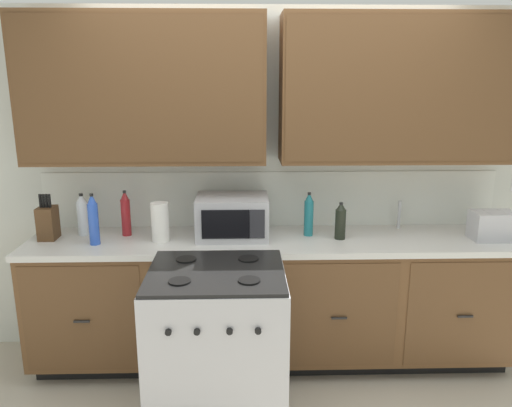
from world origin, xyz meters
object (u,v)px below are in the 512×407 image
at_px(knife_block, 48,222).
at_px(bottle_red, 126,214).
at_px(bottle_dark, 340,221).
at_px(stove_range, 218,347).
at_px(bottle_teal, 309,215).
at_px(bottle_clear, 83,215).
at_px(toaster, 493,226).
at_px(bottle_blue, 93,220).
at_px(paper_towel_roll, 160,222).
at_px(microwave, 232,217).

height_order(knife_block, bottle_red, bottle_red).
bearing_deg(bottle_dark, stove_range, -142.71).
height_order(bottle_teal, bottle_dark, bottle_teal).
bearing_deg(bottle_clear, bottle_teal, -2.05).
bearing_deg(toaster, bottle_blue, -179.35).
relative_size(toaster, bottle_red, 0.89).
distance_m(stove_range, knife_block, 1.44).
xyz_separation_m(toaster, bottle_clear, (-2.76, 0.18, 0.05)).
height_order(bottle_blue, bottle_teal, bottle_blue).
bearing_deg(knife_block, bottle_clear, 22.65).
relative_size(bottle_blue, bottle_dark, 1.34).
height_order(stove_range, paper_towel_roll, paper_towel_roll).
distance_m(microwave, toaster, 1.74).
distance_m(bottle_red, bottle_blue, 0.25).
xyz_separation_m(paper_towel_roll, bottle_blue, (-0.42, -0.05, 0.03)).
height_order(microwave, bottle_red, bottle_red).
distance_m(microwave, bottle_clear, 1.03).
relative_size(paper_towel_roll, bottle_blue, 0.77).
height_order(bottle_red, bottle_blue, bottle_blue).
height_order(microwave, bottle_dark, microwave).
height_order(toaster, paper_towel_roll, paper_towel_roll).
relative_size(stove_range, microwave, 1.98).
distance_m(microwave, bottle_red, 0.73).
xyz_separation_m(knife_block, bottle_blue, (0.34, -0.12, 0.05)).
height_order(microwave, bottle_blue, bottle_blue).
relative_size(stove_range, bottle_teal, 3.16).
xyz_separation_m(toaster, bottle_red, (-2.46, 0.16, 0.06)).
relative_size(knife_block, bottle_teal, 1.03).
xyz_separation_m(toaster, bottle_teal, (-1.22, 0.12, 0.05)).
height_order(toaster, bottle_dark, bottle_dark).
xyz_separation_m(microwave, bottle_dark, (0.72, -0.07, -0.02)).
relative_size(paper_towel_roll, bottle_red, 0.83).
height_order(paper_towel_roll, bottle_dark, paper_towel_roll).
bearing_deg(bottle_teal, bottle_dark, -22.00).
relative_size(microwave, bottle_red, 1.53).
xyz_separation_m(toaster, bottle_dark, (-1.01, 0.04, 0.03)).
distance_m(microwave, bottle_teal, 0.52).
height_order(bottle_blue, bottle_dark, bottle_blue).
bearing_deg(bottle_red, toaster, -3.68).
bearing_deg(bottle_blue, microwave, 8.76).
height_order(knife_block, bottle_dark, knife_block).
bearing_deg(stove_range, paper_towel_roll, 123.60).
height_order(knife_block, paper_towel_roll, knife_block).
height_order(stove_range, bottle_dark, bottle_dark).
bearing_deg(stove_range, bottle_dark, 37.29).
distance_m(paper_towel_roll, bottle_red, 0.29).
bearing_deg(bottle_clear, bottle_red, -3.74).
xyz_separation_m(knife_block, bottle_red, (0.50, 0.07, 0.04)).
xyz_separation_m(bottle_teal, bottle_dark, (0.20, -0.08, -0.02)).
relative_size(stove_range, bottle_red, 3.03).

